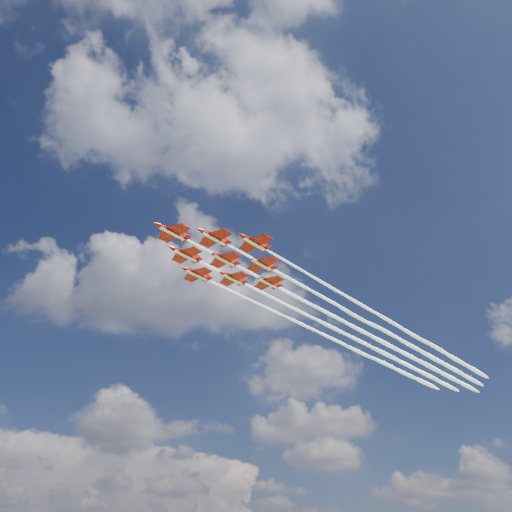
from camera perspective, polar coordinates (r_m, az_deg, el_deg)
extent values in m
cylinder|color=#A10B08|center=(141.11, -9.53, 2.70)|extent=(7.33, 7.09, 1.23)
cone|color=#A10B08|center=(138.59, -11.35, 3.64)|extent=(2.47, 2.44, 1.23)
cone|color=#A10B08|center=(143.64, -7.88, 1.84)|extent=(1.99, 1.97, 1.12)
ellipsoid|color=black|center=(140.37, -10.23, 3.24)|extent=(2.39, 2.35, 0.80)
cube|color=#A10B08|center=(141.34, -9.35, 2.58)|extent=(9.72, 9.93, 0.16)
cube|color=#A10B08|center=(143.25, -8.12, 1.96)|extent=(3.92, 4.00, 0.13)
cube|color=#A10B08|center=(143.93, -8.02, 2.26)|extent=(1.40, 1.35, 2.02)
cube|color=white|center=(140.79, -9.55, 2.51)|extent=(6.77, 6.54, 0.13)
cylinder|color=#A10B08|center=(141.82, -4.82, 2.11)|extent=(7.33, 7.09, 1.23)
cone|color=#A10B08|center=(138.92, -6.54, 3.05)|extent=(2.47, 2.44, 1.23)
cone|color=#A10B08|center=(144.70, -3.27, 1.26)|extent=(1.99, 1.97, 1.12)
ellipsoid|color=black|center=(140.93, -5.49, 2.65)|extent=(2.39, 2.35, 0.80)
cube|color=#A10B08|center=(142.09, -4.65, 2.00)|extent=(9.72, 9.93, 0.16)
cube|color=#A10B08|center=(144.26, -3.50, 1.39)|extent=(3.92, 4.00, 0.13)
cube|color=#A10B08|center=(144.95, -3.42, 1.68)|extent=(1.40, 1.35, 2.02)
cube|color=white|center=(141.51, -4.83, 1.93)|extent=(6.77, 6.54, 0.13)
cylinder|color=#A10B08|center=(150.23, -8.09, 0.17)|extent=(7.33, 7.09, 1.23)
cone|color=#A10B08|center=(147.49, -9.77, 1.02)|extent=(2.47, 2.44, 1.23)
cone|color=#A10B08|center=(152.95, -6.57, -0.60)|extent=(1.99, 1.97, 1.12)
ellipsoid|color=black|center=(149.39, -8.74, 0.67)|extent=(2.39, 2.35, 0.80)
cube|color=#A10B08|center=(150.48, -7.93, 0.07)|extent=(9.72, 9.93, 0.16)
cube|color=#A10B08|center=(152.53, -6.79, -0.48)|extent=(3.92, 4.00, 0.13)
cube|color=#A10B08|center=(153.18, -6.70, -0.19)|extent=(1.40, 1.35, 2.02)
cube|color=white|center=(149.93, -8.11, -0.01)|extent=(6.77, 6.54, 0.13)
cylinder|color=#A10B08|center=(143.49, -0.19, 1.52)|extent=(7.33, 7.09, 1.23)
cone|color=#A10B08|center=(140.23, -1.78, 2.45)|extent=(2.47, 2.44, 1.23)
cone|color=#A10B08|center=(146.69, 1.24, 0.69)|extent=(1.99, 1.97, 1.12)
ellipsoid|color=black|center=(142.46, -0.81, 2.05)|extent=(2.39, 2.35, 0.80)
cube|color=#A10B08|center=(143.80, -0.03, 1.42)|extent=(9.72, 9.93, 0.16)
cube|color=#A10B08|center=(146.21, 1.04, 0.82)|extent=(3.92, 4.00, 0.13)
cube|color=#A10B08|center=(146.90, 1.09, 1.11)|extent=(1.40, 1.35, 2.02)
cube|color=white|center=(143.18, -0.19, 1.34)|extent=(6.77, 6.54, 0.13)
cylinder|color=#A10B08|center=(151.26, -3.68, -0.36)|extent=(7.33, 7.09, 1.23)
cone|color=#A10B08|center=(148.17, -5.26, 0.47)|extent=(2.47, 2.44, 1.23)
cone|color=#A10B08|center=(154.30, -2.25, -1.11)|extent=(1.99, 1.97, 1.12)
ellipsoid|color=black|center=(150.28, -4.30, 0.13)|extent=(2.39, 2.35, 0.80)
cube|color=#A10B08|center=(151.55, -3.52, -0.46)|extent=(9.72, 9.93, 0.16)
cube|color=#A10B08|center=(153.84, -2.46, -1.00)|extent=(3.92, 4.00, 0.13)
cube|color=#A10B08|center=(154.50, -2.39, -0.72)|extent=(1.40, 1.35, 2.02)
cube|color=white|center=(150.97, -3.69, -0.54)|extent=(6.77, 6.54, 0.13)
cylinder|color=#A10B08|center=(159.69, -6.82, -2.06)|extent=(7.33, 7.09, 1.23)
cone|color=#A10B08|center=(156.76, -8.38, -1.31)|extent=(2.47, 2.44, 1.23)
cone|color=#A10B08|center=(162.56, -5.40, -2.74)|extent=(1.99, 1.97, 1.12)
ellipsoid|color=black|center=(158.76, -7.42, -1.61)|extent=(2.39, 2.35, 0.80)
cube|color=#A10B08|center=(159.96, -6.67, -2.15)|extent=(9.72, 9.93, 0.16)
cube|color=#A10B08|center=(162.13, -5.61, -2.64)|extent=(3.92, 4.00, 0.13)
cube|color=#A10B08|center=(162.75, -5.53, -2.36)|extent=(1.40, 1.35, 2.02)
cube|color=white|center=(159.41, -6.83, -2.23)|extent=(6.77, 6.54, 0.13)
cylinder|color=#A10B08|center=(153.19, 0.65, -0.89)|extent=(7.33, 7.09, 1.23)
cone|color=#A10B08|center=(149.78, -0.83, -0.08)|extent=(2.47, 2.44, 1.23)
cone|color=#A10B08|center=(156.52, 1.97, -1.61)|extent=(1.99, 1.97, 1.12)
ellipsoid|color=black|center=(152.08, 0.07, -0.41)|extent=(2.39, 2.35, 0.80)
cube|color=#A10B08|center=(153.51, 0.79, -0.98)|extent=(9.72, 9.93, 0.16)
cube|color=#A10B08|center=(156.02, 1.78, -1.51)|extent=(3.92, 4.00, 0.13)
cube|color=#A10B08|center=(156.68, 1.83, -1.22)|extent=(1.40, 1.35, 2.02)
cube|color=white|center=(152.90, 0.65, -1.07)|extent=(6.77, 6.54, 0.13)
cylinder|color=#A10B08|center=(161.01, -2.67, -2.55)|extent=(7.33, 7.09, 1.23)
cone|color=#A10B08|center=(157.76, -4.14, -1.81)|extent=(2.47, 2.44, 1.23)
cone|color=#A10B08|center=(164.18, -1.35, -3.21)|extent=(1.99, 1.97, 1.12)
ellipsoid|color=black|center=(159.95, -3.25, -2.10)|extent=(2.39, 2.35, 0.80)
cube|color=#A10B08|center=(161.31, -2.53, -2.63)|extent=(9.72, 9.93, 0.16)
cube|color=#A10B08|center=(163.70, -1.54, -3.11)|extent=(3.92, 4.00, 0.13)
cube|color=#A10B08|center=(164.33, -1.48, -2.83)|extent=(1.40, 1.35, 2.02)
cube|color=white|center=(160.73, -2.68, -2.72)|extent=(6.77, 6.54, 0.13)
cylinder|color=#A10B08|center=(163.16, 1.38, -3.01)|extent=(7.33, 7.09, 1.23)
cone|color=#A10B08|center=(159.61, 0.01, -2.30)|extent=(2.47, 2.44, 1.23)
cone|color=#A10B08|center=(166.60, 2.61, -3.65)|extent=(1.99, 1.97, 1.12)
ellipsoid|color=black|center=(161.98, 0.84, -2.57)|extent=(2.39, 2.35, 0.80)
cube|color=#A10B08|center=(163.50, 1.52, -3.09)|extent=(9.72, 9.93, 0.16)
cube|color=#A10B08|center=(166.08, 2.43, -3.55)|extent=(3.92, 4.00, 0.13)
cube|color=#A10B08|center=(166.72, 2.48, -3.28)|extent=(1.40, 1.35, 2.02)
cube|color=white|center=(162.89, 1.38, -3.18)|extent=(6.77, 6.54, 0.13)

